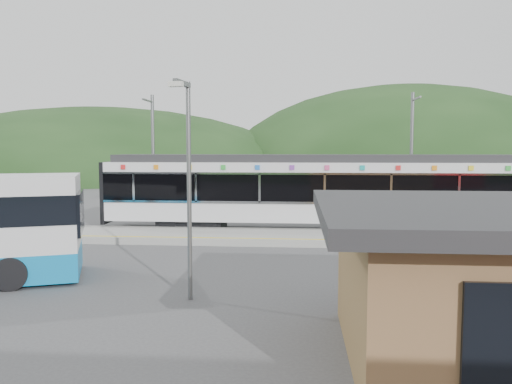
{
  "coord_description": "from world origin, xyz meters",
  "views": [
    {
      "loc": [
        1.0,
        -18.51,
        4.02
      ],
      "look_at": [
        -0.64,
        1.0,
        2.34
      ],
      "focal_mm": 35.0,
      "sensor_mm": 36.0,
      "label": 1
    }
  ],
  "objects": [
    {
      "name": "platform",
      "position": [
        0.0,
        3.3,
        0.15
      ],
      "size": [
        26.0,
        3.2,
        0.3
      ],
      "primitive_type": "cube",
      "color": "#9E9E99",
      "rests_on": "ground"
    },
    {
      "name": "catenary_mast_east",
      "position": [
        7.0,
        8.56,
        3.65
      ],
      "size": [
        0.18,
        1.8,
        7.0
      ],
      "color": "slate",
      "rests_on": "ground"
    },
    {
      "name": "train",
      "position": [
        1.75,
        6.0,
        2.06
      ],
      "size": [
        20.44,
        3.01,
        3.74
      ],
      "color": "black",
      "rests_on": "ground"
    },
    {
      "name": "yellow_line",
      "position": [
        0.0,
        2.0,
        0.3
      ],
      "size": [
        26.0,
        0.1,
        0.01
      ],
      "primitive_type": "cube",
      "color": "yellow",
      "rests_on": "platform"
    },
    {
      "name": "ground",
      "position": [
        0.0,
        0.0,
        0.0
      ],
      "size": [
        120.0,
        120.0,
        0.0
      ],
      "primitive_type": "plane",
      "color": "#4C4C4F",
      "rests_on": "ground"
    },
    {
      "name": "lamp_post",
      "position": [
        -1.85,
        -5.73,
        3.45
      ],
      "size": [
        0.37,
        1.04,
        5.77
      ],
      "rotation": [
        0.0,
        0.0,
        -0.13
      ],
      "color": "slate",
      "rests_on": "ground"
    },
    {
      "name": "catenary_mast_west",
      "position": [
        -7.0,
        8.56,
        3.65
      ],
      "size": [
        0.18,
        1.8,
        7.0
      ],
      "color": "slate",
      "rests_on": "ground"
    },
    {
      "name": "hills",
      "position": [
        6.19,
        5.29,
        0.0
      ],
      "size": [
        146.0,
        149.0,
        26.0
      ],
      "color": "#1E3D19",
      "rests_on": "ground"
    }
  ]
}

